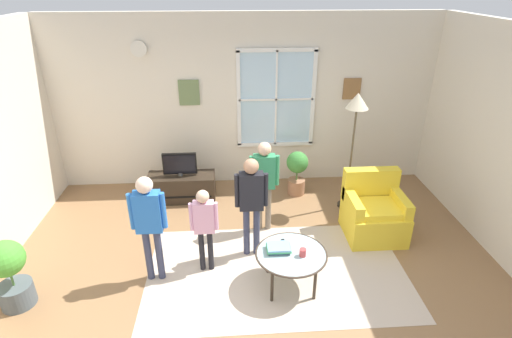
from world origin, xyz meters
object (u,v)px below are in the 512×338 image
(cup, at_px, (303,253))
(remote_near_books, at_px, (284,243))
(person_black_shirt, at_px, (251,197))
(television, at_px, (180,164))
(potted_plant_corner, at_px, (9,272))
(potted_plant_by_window, at_px, (297,170))
(tv_stand, at_px, (182,187))
(coffee_table, at_px, (291,255))
(book_stack, at_px, (279,248))
(person_pink_shirt, at_px, (204,222))
(armchair, at_px, (374,213))
(person_blue_shirt, at_px, (149,218))
(person_green_shirt, at_px, (264,177))
(floor_lamp, at_px, (356,113))

(cup, xyz_separation_m, remote_near_books, (-0.18, 0.23, -0.03))
(cup, relative_size, person_black_shirt, 0.07)
(remote_near_books, height_order, person_black_shirt, person_black_shirt)
(television, bearing_deg, potted_plant_corner, -125.77)
(potted_plant_by_window, bearing_deg, potted_plant_corner, -146.66)
(tv_stand, relative_size, coffee_table, 1.29)
(book_stack, relative_size, person_black_shirt, 0.20)
(person_pink_shirt, relative_size, potted_plant_by_window, 1.49)
(person_pink_shirt, bearing_deg, potted_plant_corner, -167.67)
(person_pink_shirt, bearing_deg, coffee_table, -19.91)
(armchair, bearing_deg, person_blue_shirt, -165.68)
(tv_stand, height_order, person_green_shirt, person_green_shirt)
(person_black_shirt, height_order, floor_lamp, floor_lamp)
(person_green_shirt, relative_size, potted_plant_corner, 1.63)
(remote_near_books, distance_m, person_pink_shirt, 0.95)
(potted_plant_corner, bearing_deg, potted_plant_by_window, 33.34)
(book_stack, relative_size, cup, 2.96)
(television, bearing_deg, cup, -53.97)
(television, xyz_separation_m, potted_plant_corner, (-1.56, -2.17, -0.18))
(person_blue_shirt, xyz_separation_m, potted_plant_corner, (-1.43, -0.32, -0.40))
(television, distance_m, book_stack, 2.41)
(remote_near_books, xyz_separation_m, person_green_shirt, (-0.15, 0.99, 0.36))
(floor_lamp, bearing_deg, potted_plant_by_window, 147.71)
(armchair, height_order, person_black_shirt, person_black_shirt)
(television, bearing_deg, person_blue_shirt, -93.95)
(person_blue_shirt, distance_m, floor_lamp, 3.13)
(television, height_order, person_green_shirt, person_green_shirt)
(armchair, relative_size, person_pink_shirt, 0.80)
(tv_stand, distance_m, floor_lamp, 2.89)
(book_stack, bearing_deg, person_blue_shirt, 172.79)
(book_stack, height_order, person_black_shirt, person_black_shirt)
(coffee_table, bearing_deg, television, 124.65)
(armchair, relative_size, cup, 9.53)
(armchair, xyz_separation_m, person_blue_shirt, (-2.84, -0.72, 0.51))
(coffee_table, bearing_deg, potted_plant_by_window, 79.18)
(person_pink_shirt, height_order, person_black_shirt, person_black_shirt)
(television, relative_size, person_pink_shirt, 0.48)
(armchair, height_order, coffee_table, armchair)
(book_stack, bearing_deg, remote_near_books, 57.31)
(coffee_table, relative_size, book_stack, 2.99)
(cup, relative_size, person_blue_shirt, 0.07)
(remote_near_books, relative_size, potted_plant_corner, 0.17)
(person_green_shirt, bearing_deg, armchair, -8.07)
(coffee_table, distance_m, person_pink_shirt, 1.06)
(coffee_table, distance_m, cup, 0.15)
(person_pink_shirt, bearing_deg, floor_lamp, 32.78)
(cup, relative_size, floor_lamp, 0.05)
(remote_near_books, bearing_deg, potted_plant_corner, -174.84)
(person_pink_shirt, xyz_separation_m, potted_plant_by_window, (1.38, 1.80, -0.26))
(armchair, distance_m, person_green_shirt, 1.58)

